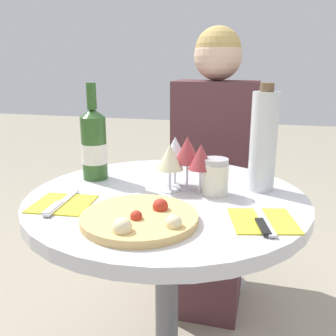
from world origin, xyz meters
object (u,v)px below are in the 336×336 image
object	(u,v)px
dining_table	(167,237)
seated_diner	(211,180)
tall_carafe	(263,141)
wine_bottle	(94,144)
pizza_large	(140,218)
chair_behind_diner	(215,191)

from	to	relation	value
dining_table	seated_diner	bearing A→B (deg)	86.39
seated_diner	tall_carafe	xyz separation A→B (m)	(0.22, -0.51, 0.29)
seated_diner	wine_bottle	size ratio (longest dim) A/B	3.98
seated_diner	pizza_large	distance (m)	0.85
pizza_large	wine_bottle	bearing A→B (deg)	130.72
dining_table	tall_carafe	bearing A→B (deg)	24.40
wine_bottle	tall_carafe	size ratio (longest dim) A/B	0.98
chair_behind_diner	wine_bottle	bearing A→B (deg)	65.58
seated_diner	tall_carafe	bearing A→B (deg)	113.47
chair_behind_diner	wine_bottle	distance (m)	0.83
dining_table	seated_diner	distance (m)	0.63
dining_table	wine_bottle	world-z (taller)	wine_bottle
wine_bottle	tall_carafe	xyz separation A→B (m)	(0.53, 0.02, 0.03)
seated_diner	chair_behind_diner	bearing A→B (deg)	-90.00
dining_table	pizza_large	distance (m)	0.25
dining_table	seated_diner	xyz separation A→B (m)	(0.04, 0.62, -0.01)
pizza_large	chair_behind_diner	bearing A→B (deg)	87.21
chair_behind_diner	wine_bottle	xyz separation A→B (m)	(-0.31, -0.68, 0.36)
dining_table	pizza_large	xyz separation A→B (m)	(-0.01, -0.21, 0.15)
dining_table	wine_bottle	distance (m)	0.38
tall_carafe	dining_table	bearing A→B (deg)	-155.60
pizza_large	wine_bottle	distance (m)	0.41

